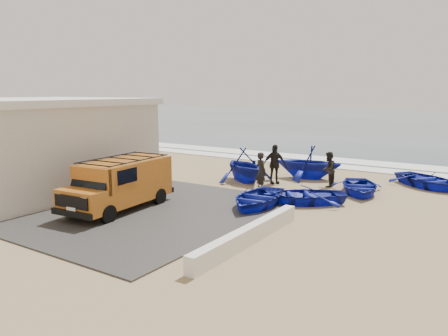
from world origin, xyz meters
The scene contains 17 objects.
ground centered at (0.00, 0.00, 0.00)m, with size 160.00×160.00×0.00m, color #987F58.
slab centered at (-2.00, -2.00, 0.03)m, with size 12.00×10.00×0.05m, color #373533.
ocean centered at (0.00, 56.00, 0.00)m, with size 180.00×88.00×0.01m, color #385166.
surf_line centered at (0.00, 12.00, 0.03)m, with size 180.00×1.60×0.06m, color white.
surf_wash centered at (0.00, 14.50, 0.02)m, with size 180.00×2.20×0.04m, color white.
building centered at (-7.50, -2.00, 2.16)m, with size 8.40×9.40×4.30m.
parapet centered at (5.00, -3.00, 0.28)m, with size 0.35×6.00×0.55m, color silver.
van centered at (-1.21, -2.36, 1.10)m, with size 2.25×4.90×2.04m.
boat_near_left centered at (3.09, 1.00, 0.37)m, with size 2.56×3.59×0.74m, color #1421A1.
boat_near_right centered at (4.46, 2.53, 0.36)m, with size 2.45×3.43×0.71m, color #1421A1.
boat_mid_left centered at (0.08, 5.04, 0.88)m, with size 2.87×3.32×1.75m, color #1421A1.
boat_mid_right centered at (5.88, 5.53, 0.34)m, with size 2.35×3.29×0.68m, color #1421A1.
boat_far_left centered at (2.53, 7.62, 0.90)m, with size 2.94×3.41×1.79m, color #1421A1.
boat_far_right centered at (8.24, 8.74, 0.37)m, with size 2.57×3.60×0.75m, color #1421A1.
fisherman_front centered at (1.82, 3.63, 0.92)m, with size 0.67×0.44×1.84m, color black.
fisherman_middle centered at (4.16, 6.22, 0.86)m, with size 0.84×0.66×1.73m, color black.
fisherman_back centered at (1.59, 5.43, 1.00)m, with size 1.17×0.49×2.00m, color black.
Camera 1 is at (11.42, -14.16, 4.64)m, focal length 35.00 mm.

